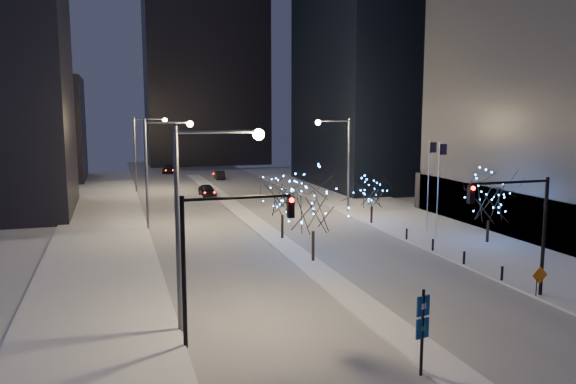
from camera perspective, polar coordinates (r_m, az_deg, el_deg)
name	(u,v)px	position (r m, az deg, el deg)	size (l,w,h in m)	color
ground	(384,323)	(29.62, 9.76, -13.02)	(160.00, 160.00, 0.00)	silver
road	(237,210)	(61.79, -5.16, -1.79)	(20.00, 130.00, 0.02)	#A4A9B3
median	(248,217)	(56.98, -4.10, -2.56)	(2.00, 80.00, 0.15)	white
east_sidewalk	(431,227)	(53.53, 14.34, -3.49)	(10.00, 90.00, 0.15)	white
west_sidewalk	(101,250)	(45.76, -18.49, -5.63)	(8.00, 90.00, 0.15)	white
filler_west_far	(21,129)	(95.47, -25.45, 5.78)	(18.00, 16.00, 16.00)	black
horizon_block	(205,61)	(118.47, -8.40, 13.08)	(24.00, 14.00, 42.00)	black
street_lamp_w_near	(199,199)	(27.11, -8.99, -0.74)	(4.40, 0.56, 10.00)	#595E66
street_lamp_w_mid	(158,158)	(51.82, -13.07, 3.35)	(4.40, 0.56, 10.00)	#595E66
street_lamp_w_far	(143,143)	(76.72, -14.52, 4.79)	(4.40, 0.56, 10.00)	#595E66
street_lamp_east	(341,152)	(59.27, 5.39, 4.06)	(3.90, 0.56, 10.00)	#595E66
traffic_signal_west	(218,243)	(25.58, -7.13, -5.20)	(5.26, 0.43, 7.00)	black
traffic_signal_east	(522,218)	(34.02, 22.72, -2.44)	(5.26, 0.43, 7.00)	black
flagpoles	(434,181)	(49.62, 14.59, 1.12)	(1.35, 2.60, 8.00)	silver
bollards	(448,251)	(42.67, 15.92, -5.78)	(0.16, 12.16, 0.90)	black
car_near	(207,190)	(72.31, -8.22, 0.19)	(1.73, 4.30, 1.47)	black
car_mid	(219,175)	(90.12, -6.98, 1.73)	(1.42, 4.08, 1.34)	black
car_far	(168,169)	(100.37, -12.08, 2.26)	(1.86, 4.58, 1.33)	#212227
holiday_tree_median_near	(313,203)	(39.39, 2.59, -1.11)	(5.69, 5.69, 6.59)	black
holiday_tree_median_far	(282,198)	(46.60, -0.59, -0.64)	(4.01, 4.01, 5.07)	black
holiday_tree_plaza_near	(489,199)	(47.94, 19.77, -0.67)	(4.83, 4.83, 5.67)	black
holiday_tree_plaza_far	(372,193)	(53.69, 8.53, -0.05)	(4.28, 4.28, 4.52)	black
wayfinding_sign	(423,323)	(23.72, 13.51, -12.84)	(0.64, 0.24, 3.64)	black
construction_sign	(540,278)	(35.61, 24.20, -7.98)	(1.04, 0.06, 1.72)	black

